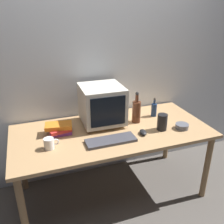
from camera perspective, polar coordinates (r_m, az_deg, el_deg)
The scene contains 12 objects.
ground_plane at distance 2.65m, azimuth 0.00°, elevation -17.80°, with size 6.00×6.00×0.00m, color #56514C.
back_wall at distance 2.49m, azimuth -3.74°, elevation 11.88°, with size 4.00×0.08×2.50m, color silver.
desk at distance 2.28m, azimuth 0.00°, elevation -5.80°, with size 1.78×0.83×0.71m.
crt_monitor at distance 2.29m, azimuth -2.34°, elevation 1.71°, with size 0.39×0.39×0.37m.
keyboard at distance 2.06m, azimuth -0.25°, elevation -6.58°, with size 0.42×0.15×0.02m, color #3F3F47.
computer_mouse at distance 2.19m, azimuth 7.16°, elevation -4.67°, with size 0.06×0.10×0.04m, color black.
bottle_tall at distance 2.36m, azimuth 5.65°, elevation 0.25°, with size 0.08×0.08×0.31m.
bottle_short at distance 2.53m, azimuth 9.66°, elevation 0.62°, with size 0.06×0.06×0.20m.
book_stack at distance 2.22m, azimuth -12.06°, elevation -3.73°, with size 0.25×0.18×0.09m.
mug at distance 2.02m, azimuth -14.24°, elevation -7.05°, with size 0.12×0.08×0.09m.
cd_spindle at distance 2.36m, azimuth 15.81°, elevation -3.18°, with size 0.12×0.12×0.04m, color #595B66.
metal_canister at distance 2.27m, azimuth 11.49°, elevation -2.30°, with size 0.09×0.09×0.15m, color black.
Camera 1 is at (-0.67, -1.87, 1.76)m, focal length 39.66 mm.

